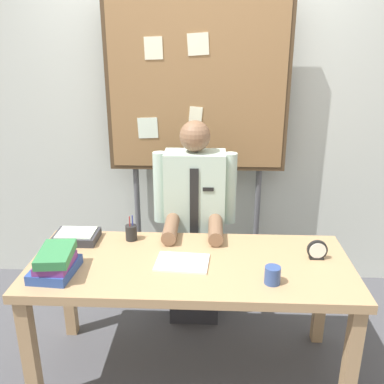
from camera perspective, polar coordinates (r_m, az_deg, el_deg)
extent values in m
plane|color=#4C4C51|center=(2.83, -0.18, -22.67)|extent=(12.00, 12.00, 0.00)
cube|color=silver|center=(3.31, 0.81, 10.06)|extent=(6.40, 0.08, 2.70)
cube|color=tan|center=(2.40, -0.20, -9.89)|extent=(1.78, 0.75, 0.05)
cube|color=tan|center=(2.54, -20.93, -19.70)|extent=(0.07, 0.07, 0.69)
cube|color=tan|center=(2.47, 20.52, -20.93)|extent=(0.07, 0.07, 0.69)
cube|color=tan|center=(3.01, -16.28, -12.35)|extent=(0.07, 0.07, 0.69)
cube|color=tan|center=(2.95, 16.93, -13.11)|extent=(0.07, 0.07, 0.69)
cube|color=#2D2D33|center=(3.16, 0.35, -12.52)|extent=(0.34, 0.30, 0.44)
cube|color=#B2CCBC|center=(2.88, 0.38, -2.17)|extent=(0.40, 0.22, 0.78)
sphere|color=brown|center=(2.73, 0.40, 7.53)|extent=(0.20, 0.20, 0.20)
cylinder|color=#B2CCBC|center=(2.83, -4.30, 0.63)|extent=(0.09, 0.09, 0.48)
cylinder|color=#B2CCBC|center=(2.81, 5.06, 0.48)|extent=(0.09, 0.09, 0.48)
cylinder|color=brown|center=(2.66, -2.87, -4.94)|extent=(0.09, 0.30, 0.09)
cylinder|color=brown|center=(2.65, 3.18, -5.06)|extent=(0.09, 0.30, 0.09)
cube|color=black|center=(2.75, 0.29, -1.92)|extent=(0.06, 0.01, 0.51)
cube|color=black|center=(2.71, 2.19, 0.36)|extent=(0.07, 0.01, 0.02)
cube|color=#4C3823|center=(3.08, 0.71, 13.95)|extent=(1.30, 0.05, 1.21)
cube|color=olive|center=(3.06, 0.70, 13.93)|extent=(1.24, 0.04, 1.15)
cylinder|color=#59595E|center=(3.44, -7.23, -4.37)|extent=(0.04, 0.04, 1.02)
cylinder|color=#59595E|center=(3.41, 8.60, -4.66)|extent=(0.04, 0.04, 1.02)
cube|color=#F4EFCC|center=(3.05, -5.21, 18.70)|extent=(0.13, 0.00, 0.15)
cube|color=silver|center=(3.12, -5.96, 8.55)|extent=(0.15, 0.00, 0.15)
cube|color=#F4EFCC|center=(3.02, 0.83, 19.25)|extent=(0.15, 0.00, 0.15)
cube|color=#F4EFCC|center=(3.07, 0.42, 9.56)|extent=(0.11, 0.00, 0.21)
cube|color=#2D4C99|center=(2.38, -17.91, -9.84)|extent=(0.22, 0.28, 0.05)
cube|color=#72337F|center=(2.34, -17.89, -9.05)|extent=(0.17, 0.23, 0.04)
cube|color=#337F47|center=(2.33, -17.83, -7.96)|extent=(0.19, 0.28, 0.05)
cube|color=white|center=(2.37, -1.32, -9.45)|extent=(0.30, 0.24, 0.01)
cylinder|color=black|center=(2.49, 16.47, -7.45)|extent=(0.11, 0.02, 0.11)
cylinder|color=white|center=(2.48, 16.53, -7.58)|extent=(0.09, 0.00, 0.09)
cube|color=black|center=(2.52, 16.36, -8.47)|extent=(0.08, 0.04, 0.01)
cylinder|color=#334C8C|center=(2.21, 10.76, -10.92)|extent=(0.08, 0.08, 0.09)
cylinder|color=#262626|center=(2.64, -8.16, -5.43)|extent=(0.07, 0.07, 0.09)
cylinder|color=#263399|center=(2.63, -7.97, -4.59)|extent=(0.01, 0.01, 0.15)
cylinder|color=maroon|center=(2.62, -8.34, -4.74)|extent=(0.01, 0.01, 0.15)
cube|color=#333338|center=(2.71, -15.24, -5.83)|extent=(0.26, 0.20, 0.05)
cube|color=silver|center=(2.70, -15.30, -5.27)|extent=(0.22, 0.17, 0.01)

